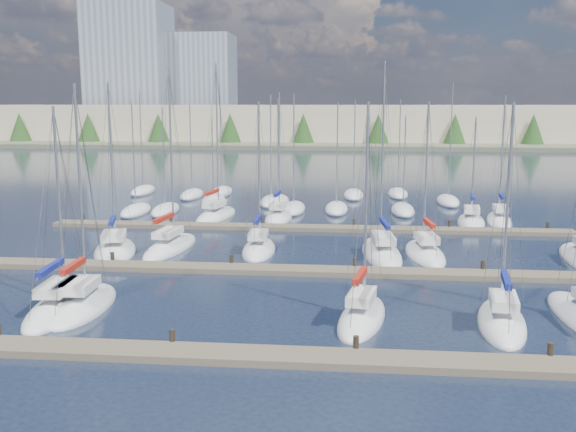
# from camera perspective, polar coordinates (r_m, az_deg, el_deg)

# --- Properties ---
(ground) EXTENTS (400.00, 400.00, 0.00)m
(ground) POSITION_cam_1_polar(r_m,az_deg,el_deg) (83.89, 3.09, 2.77)
(ground) COLOR #1D273B
(ground) RESTS_ON ground
(dock_near) EXTENTS (44.00, 1.93, 1.10)m
(dock_near) POSITION_cam_1_polar(r_m,az_deg,el_deg) (27.48, -2.51, -12.34)
(dock_near) COLOR #6B5E4C
(dock_near) RESTS_ON ground
(dock_mid) EXTENTS (44.00, 1.93, 1.10)m
(dock_mid) POSITION_cam_1_polar(r_m,az_deg,el_deg) (40.69, 0.28, -4.85)
(dock_mid) COLOR #6B5E4C
(dock_mid) RESTS_ON ground
(dock_far) EXTENTS (44.00, 1.93, 1.10)m
(dock_far) POSITION_cam_1_polar(r_m,az_deg,el_deg) (54.29, 1.66, -1.06)
(dock_far) COLOR #6B5E4C
(dock_far) RESTS_ON ground
(sailboat_i) EXTENTS (3.26, 8.65, 13.83)m
(sailboat_i) POSITION_cam_1_polar(r_m,az_deg,el_deg) (47.79, -10.40, -2.71)
(sailboat_i) COLOR white
(sailboat_i) RESTS_ON ground
(sailboat_r) EXTENTS (2.81, 7.32, 11.97)m
(sailboat_r) POSITION_cam_1_polar(r_m,az_deg,el_deg) (60.44, 18.26, -0.39)
(sailboat_r) COLOR white
(sailboat_r) RESTS_ON ground
(sailboat_o) EXTENTS (2.61, 6.48, 12.28)m
(sailboat_o) POSITION_cam_1_polar(r_m,az_deg,el_deg) (58.84, -0.85, -0.14)
(sailboat_o) COLOR white
(sailboat_o) RESTS_ON ground
(sailboat_e) EXTENTS (3.20, 7.21, 11.39)m
(sailboat_e) POSITION_cam_1_polar(r_m,az_deg,el_deg) (33.01, 18.46, -8.90)
(sailboat_e) COLOR white
(sailboat_e) RESTS_ON ground
(sailboat_h) EXTENTS (4.82, 8.02, 12.76)m
(sailboat_h) POSITION_cam_1_polar(r_m,az_deg,el_deg) (47.56, -15.12, -2.98)
(sailboat_h) COLOR white
(sailboat_h) RESTS_ON ground
(sailboat_n) EXTENTS (3.69, 8.56, 14.88)m
(sailboat_n) POSITION_cam_1_polar(r_m,az_deg,el_deg) (60.33, -6.41, 0.05)
(sailboat_n) COLOR white
(sailboat_n) RESTS_ON ground
(sailboat_l) EXTENTS (3.12, 7.60, 11.45)m
(sailboat_l) POSITION_cam_1_polar(r_m,az_deg,el_deg) (46.05, 12.08, -3.27)
(sailboat_l) COLOR white
(sailboat_l) RESTS_ON ground
(sailboat_j) EXTENTS (2.55, 6.68, 11.44)m
(sailboat_j) POSITION_cam_1_polar(r_m,az_deg,el_deg) (46.24, -2.61, -2.99)
(sailboat_j) COLOR white
(sailboat_j) RESTS_ON ground
(sailboat_d) EXTENTS (3.28, 7.03, 11.40)m
(sailboat_d) POSITION_cam_1_polar(r_m,az_deg,el_deg) (32.17, 6.59, -8.92)
(sailboat_d) COLOR white
(sailboat_d) RESTS_ON ground
(sailboat_c) EXTENTS (3.09, 7.40, 12.31)m
(sailboat_c) POSITION_cam_1_polar(r_m,az_deg,el_deg) (35.47, -17.80, -7.55)
(sailboat_c) COLOR white
(sailboat_c) RESTS_ON ground
(sailboat_b) EXTENTS (3.05, 8.15, 11.19)m
(sailboat_b) POSITION_cam_1_polar(r_m,az_deg,el_deg) (35.54, -19.55, -7.63)
(sailboat_b) COLOR white
(sailboat_b) RESTS_ON ground
(sailboat_q) EXTENTS (3.32, 7.00, 10.12)m
(sailboat_q) POSITION_cam_1_polar(r_m,az_deg,el_deg) (59.15, 15.96, -0.50)
(sailboat_q) COLOR white
(sailboat_q) RESTS_ON ground
(sailboat_k) EXTENTS (3.36, 9.58, 14.15)m
(sailboat_k) POSITION_cam_1_polar(r_m,az_deg,el_deg) (45.71, 8.32, -3.24)
(sailboat_k) COLOR white
(sailboat_k) RESTS_ON ground
(distant_boats) EXTENTS (36.93, 20.75, 13.30)m
(distant_boats) POSITION_cam_1_polar(r_m,az_deg,el_deg) (68.16, -1.18, 1.34)
(distant_boats) COLOR #9EA0A5
(distant_boats) RESTS_ON ground
(shoreline) EXTENTS (400.00, 60.00, 38.00)m
(shoreline) POSITION_cam_1_polar(r_m,az_deg,el_deg) (173.76, 0.03, 9.01)
(shoreline) COLOR #666B51
(shoreline) RESTS_ON ground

